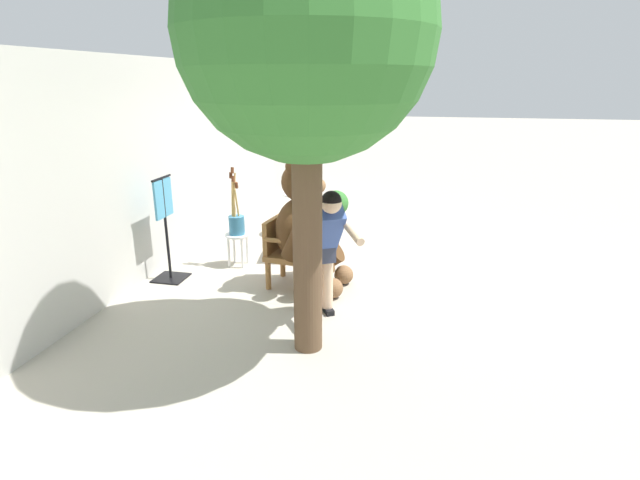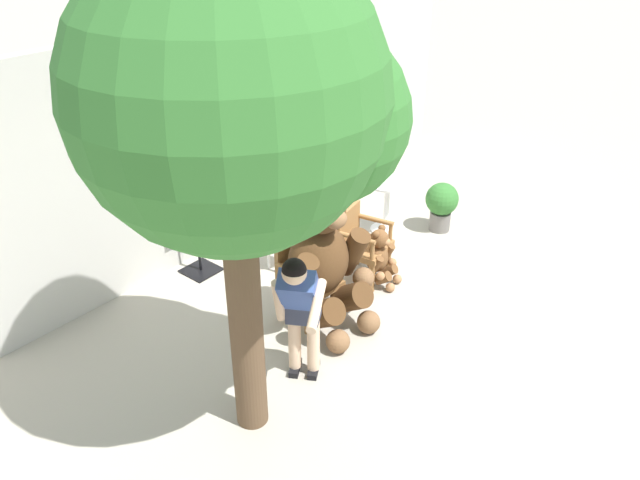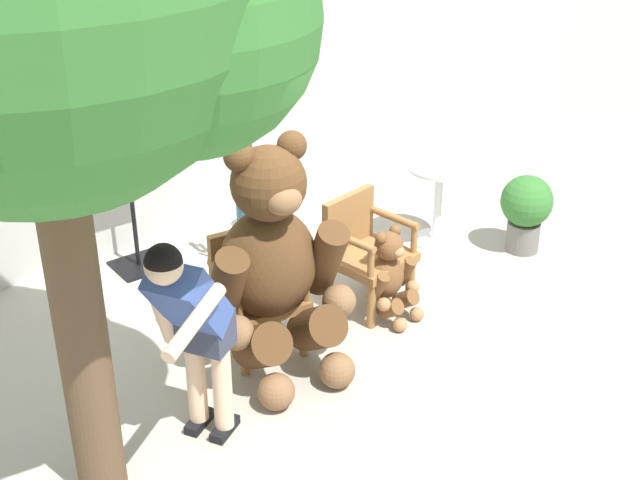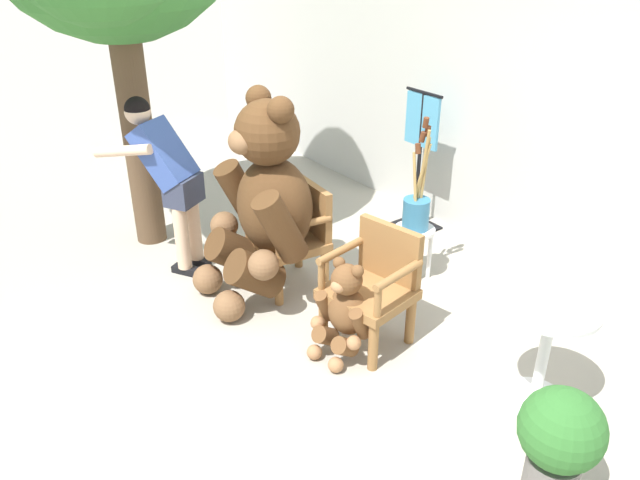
{
  "view_description": "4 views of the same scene",
  "coord_description": "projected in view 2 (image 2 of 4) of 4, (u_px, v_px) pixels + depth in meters",
  "views": [
    {
      "loc": [
        -6.23,
        -1.24,
        2.53
      ],
      "look_at": [
        -0.37,
        0.04,
        0.58
      ],
      "focal_mm": 28.0,
      "sensor_mm": 36.0,
      "label": 1
    },
    {
      "loc": [
        -4.7,
        -3.18,
        4.08
      ],
      "look_at": [
        -0.37,
        0.36,
        0.9
      ],
      "focal_mm": 35.0,
      "sensor_mm": 36.0,
      "label": 2
    },
    {
      "loc": [
        -3.32,
        -4.05,
        3.65
      ],
      "look_at": [
        -0.08,
        0.26,
        0.8
      ],
      "focal_mm": 50.0,
      "sensor_mm": 36.0,
      "label": 3
    },
    {
      "loc": [
        3.27,
        -2.08,
        2.74
      ],
      "look_at": [
        0.12,
        0.26,
        0.72
      ],
      "focal_mm": 35.0,
      "sensor_mm": 36.0,
      "label": 4
    }
  ],
  "objects": [
    {
      "name": "patio_tree",
      "position": [
        246.0,
        103.0,
        4.12
      ],
      "size": [
        2.26,
        2.16,
        3.98
      ],
      "color": "brown",
      "rests_on": "ground"
    },
    {
      "name": "potted_plant",
      "position": [
        442.0,
        203.0,
        8.32
      ],
      "size": [
        0.44,
        0.44,
        0.68
      ],
      "color": "slate",
      "rests_on": "ground"
    },
    {
      "name": "teddy_bear_large",
      "position": [
        325.0,
        258.0,
        6.29
      ],
      "size": [
        1.01,
        0.99,
        1.66
      ],
      "color": "#4C3019",
      "rests_on": "ground"
    },
    {
      "name": "person_visitor",
      "position": [
        300.0,
        304.0,
        5.46
      ],
      "size": [
        0.69,
        0.73,
        1.49
      ],
      "color": "black",
      "rests_on": "ground"
    },
    {
      "name": "brush_bucket",
      "position": [
        279.0,
        220.0,
        7.35
      ],
      "size": [
        0.22,
        0.22,
        0.94
      ],
      "color": "teal",
      "rests_on": "white_stool"
    },
    {
      "name": "wooden_chair_left",
      "position": [
        306.0,
        277.0,
        6.63
      ],
      "size": [
        0.62,
        0.58,
        0.86
      ],
      "color": "olive",
      "rests_on": "ground"
    },
    {
      "name": "clothing_display_stand",
      "position": [
        195.0,
        219.0,
        7.24
      ],
      "size": [
        0.44,
        0.4,
        1.36
      ],
      "color": "black",
      "rests_on": "ground"
    },
    {
      "name": "wooden_chair_right",
      "position": [
        360.0,
        242.0,
        7.28
      ],
      "size": [
        0.64,
        0.61,
        0.86
      ],
      "color": "olive",
      "rests_on": "ground"
    },
    {
      "name": "back_wall",
      "position": [
        210.0,
        140.0,
        7.56
      ],
      "size": [
        10.0,
        0.16,
        2.8
      ],
      "primitive_type": "cube",
      "color": "beige",
      "rests_on": "ground"
    },
    {
      "name": "white_stool",
      "position": [
        280.0,
        242.0,
        7.49
      ],
      "size": [
        0.34,
        0.34,
        0.46
      ],
      "color": "white",
      "rests_on": "ground"
    },
    {
      "name": "teddy_bear_small",
      "position": [
        380.0,
        257.0,
        7.19
      ],
      "size": [
        0.45,
        0.45,
        0.73
      ],
      "color": "brown",
      "rests_on": "ground"
    },
    {
      "name": "round_side_table",
      "position": [
        387.0,
        201.0,
        8.27
      ],
      "size": [
        0.56,
        0.56,
        0.72
      ],
      "color": "white",
      "rests_on": "ground"
    },
    {
      "name": "ground_plane",
      "position": [
        366.0,
        308.0,
        6.93
      ],
      "size": [
        60.0,
        60.0,
        0.0
      ],
      "primitive_type": "plane",
      "color": "#A8A091"
    }
  ]
}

